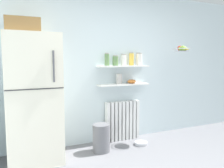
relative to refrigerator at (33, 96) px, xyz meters
The scene contains 15 objects.
back_wall 1.52m from the refrigerator, 15.45° to the left, with size 7.04×0.10×2.60m, color silver.
refrigerator is the anchor object (origin of this frame).
radiator 1.66m from the refrigerator, ahead, with size 0.63×0.12×0.69m.
wall_shelf_lower 1.55m from the refrigerator, ahead, with size 0.92×0.22×0.03m, color white.
wall_shelf_upper 1.59m from the refrigerator, ahead, with size 0.92×0.22×0.03m, color white.
storage_jar_0 1.34m from the refrigerator, 10.78° to the left, with size 0.08×0.08×0.21m.
storage_jar_1 1.48m from the refrigerator, ahead, with size 0.10×0.10×0.18m.
storage_jar_2 1.63m from the refrigerator, ahead, with size 0.10×0.10×0.20m.
storage_jar_3 1.78m from the refrigerator, ahead, with size 0.08×0.08×0.23m.
storage_jar_4 1.92m from the refrigerator, ahead, with size 0.11×0.11×0.22m.
vase 1.48m from the refrigerator, ahead, with size 0.10×0.10×0.18m, color #B2ADA8.
shelf_bowl 1.72m from the refrigerator, ahead, with size 0.15×0.15×0.07m, color orange.
trash_bin 1.22m from the refrigerator, ahead, with size 0.27×0.27×0.43m, color slate.
pet_food_bowl 1.93m from the refrigerator, ahead, with size 0.22×0.22×0.05m, color #B7B7BC.
hanging_fruit_basket 2.58m from the refrigerator, ahead, with size 0.31×0.31×0.10m.
Camera 1 is at (-1.72, -1.67, 1.43)m, focal length 36.98 mm.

